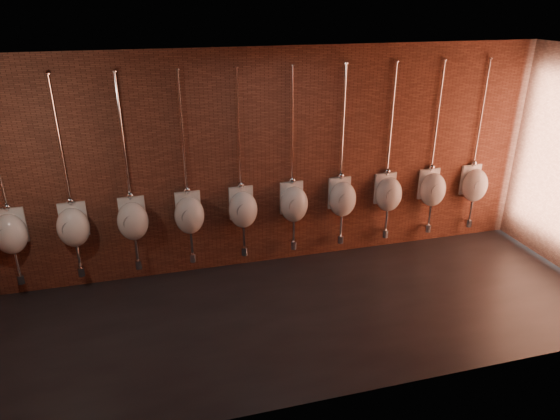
{
  "coord_description": "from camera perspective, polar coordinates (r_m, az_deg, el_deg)",
  "views": [
    {
      "loc": [
        -1.58,
        -5.16,
        3.82
      ],
      "look_at": [
        0.06,
        0.9,
        1.1
      ],
      "focal_mm": 32.0,
      "sensor_mm": 36.0,
      "label": 1
    }
  ],
  "objects": [
    {
      "name": "urinal_0",
      "position": [
        7.34,
        -28.46,
        -2.32
      ],
      "size": [
        0.44,
        0.39,
        2.72
      ],
      "color": "white",
      "rests_on": "ground"
    },
    {
      "name": "room_shell",
      "position": [
        5.69,
        1.83,
        4.9
      ],
      "size": [
        8.54,
        3.04,
        3.22
      ],
      "color": "black",
      "rests_on": "ground"
    },
    {
      "name": "urinal_1",
      "position": [
        7.18,
        -22.56,
        -1.74
      ],
      "size": [
        0.44,
        0.39,
        2.72
      ],
      "color": "white",
      "rests_on": "ground"
    },
    {
      "name": "urinal_5",
      "position": [
        7.37,
        1.59,
        0.77
      ],
      "size": [
        0.44,
        0.39,
        2.72
      ],
      "color": "white",
      "rests_on": "ground"
    },
    {
      "name": "ground",
      "position": [
        6.61,
        1.61,
        -11.87
      ],
      "size": [
        8.5,
        8.5,
        0.0
      ],
      "primitive_type": "plane",
      "color": "black",
      "rests_on": "ground"
    },
    {
      "name": "urinal_2",
      "position": [
        7.11,
        -16.47,
        -1.12
      ],
      "size": [
        0.44,
        0.39,
        2.72
      ],
      "color": "white",
      "rests_on": "ground"
    },
    {
      "name": "urinal_9",
      "position": [
        8.71,
        21.34,
        2.74
      ],
      "size": [
        0.44,
        0.39,
        2.72
      ],
      "color": "white",
      "rests_on": "ground"
    },
    {
      "name": "urinal_6",
      "position": [
        7.61,
        7.14,
        1.35
      ],
      "size": [
        0.44,
        0.39,
        2.72
      ],
      "color": "white",
      "rests_on": "ground"
    },
    {
      "name": "urinal_3",
      "position": [
        7.11,
        -10.32,
        -0.48
      ],
      "size": [
        0.44,
        0.39,
        2.72
      ],
      "color": "white",
      "rests_on": "ground"
    },
    {
      "name": "urinal_8",
      "position": [
        8.29,
        17.03,
        2.33
      ],
      "size": [
        0.44,
        0.39,
        2.72
      ],
      "color": "white",
      "rests_on": "ground"
    },
    {
      "name": "urinal_7",
      "position": [
        7.92,
        12.29,
        1.87
      ],
      "size": [
        0.44,
        0.39,
        2.72
      ],
      "color": "white",
      "rests_on": "ground"
    },
    {
      "name": "urinal_4",
      "position": [
        7.2,
        -4.26,
        0.16
      ],
      "size": [
        0.44,
        0.39,
        2.72
      ],
      "color": "white",
      "rests_on": "ground"
    }
  ]
}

